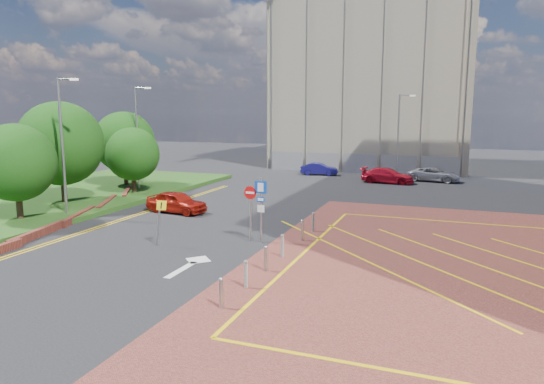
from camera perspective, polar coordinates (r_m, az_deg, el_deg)
The scene contains 19 objects.
ground at distance 23.22m, azimuth -3.36°, elevation -6.44°, with size 140.00×140.00×0.00m, color black.
grass_bed at distance 38.32m, azimuth -24.86°, elevation -0.75°, with size 14.00×32.00×0.30m, color #264D18.
retaining_wall at distance 31.23m, azimuth -22.03°, elevation -2.61°, with size 6.06×20.33×0.40m.
tree_a at distance 30.94m, azimuth -27.92°, elevation 3.07°, with size 4.40×4.40×5.41m.
tree_b at distance 35.41m, azimuth -23.60°, elevation 5.23°, with size 5.60×5.60×6.74m.
tree_c at distance 38.00m, azimuth -16.08°, elevation 4.31°, with size 4.00×4.00×4.90m.
tree_d at distance 42.15m, azimuth -16.99°, elevation 5.65°, with size 5.00×5.00×6.08m.
lamp_left_near at distance 31.10m, azimuth -23.39°, elevation 5.56°, with size 1.53×0.16×8.00m.
lamp_left_far at distance 40.06m, azimuth -15.53°, elevation 6.68°, with size 1.53×0.16×8.00m.
lamp_back at distance 48.70m, azimuth 14.71°, elevation 6.79°, with size 1.53×0.16×8.00m.
sign_cluster at distance 23.54m, azimuth -1.78°, elevation -1.32°, with size 1.17×0.12×3.20m.
warning_sign at distance 23.53m, azimuth -13.08°, elevation -2.87°, with size 0.59×0.38×2.25m.
bollard_row at distance 20.77m, azimuth 0.61°, elevation -6.99°, with size 0.14×11.14×0.90m.
construction_building at distance 61.26m, azimuth 12.27°, elevation 13.58°, with size 21.20×19.20×22.00m, color gray.
construction_fence at distance 51.33m, azimuth 11.36°, elevation 3.27°, with size 21.60×0.06×2.00m, color gray.
car_red_left at distance 31.32m, azimuth -11.16°, elevation -1.16°, with size 1.62×4.02×1.37m, color maroon.
car_blue_back at distance 49.32m, azimuth 5.57°, elevation 2.71°, with size 1.29×3.71×1.22m, color navy.
car_red_back at distance 44.76m, azimuth 13.42°, elevation 1.89°, with size 1.89×4.66×1.35m, color red.
car_silver_back at distance 47.00m, azimuth 18.54°, elevation 1.97°, with size 2.14×4.64×1.29m, color #ACACB3.
Camera 1 is at (9.08, -20.41, 6.34)m, focal length 32.00 mm.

